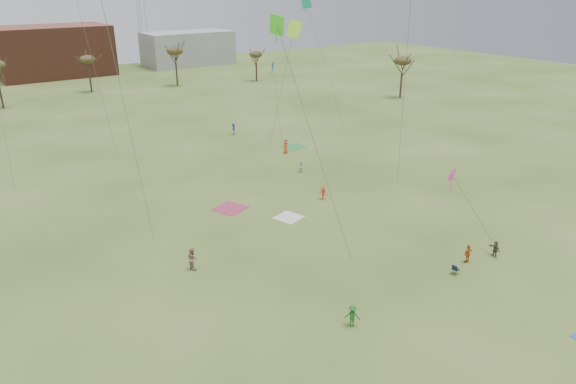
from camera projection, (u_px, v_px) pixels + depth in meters
ground at (383, 313)px, 37.87m from camera, size 260.00×260.00×0.00m
flyer_near_center at (352, 316)px, 36.25m from camera, size 1.17×1.19×1.64m
spectator_fore_a at (468, 253)px, 44.45m from camera, size 0.99×0.46×1.66m
spectator_fore_b at (192, 258)px, 43.41m from camera, size 0.84×1.02×1.92m
spectator_fore_c at (495, 249)px, 45.48m from camera, size 0.75×1.39×1.43m
flyer_mid_b at (323, 193)px, 57.30m from camera, size 0.91×1.13×1.52m
spectator_mid_e at (301, 167)px, 65.34m from camera, size 0.85×0.77×1.43m
flyer_far_b at (286, 147)px, 72.52m from camera, size 0.86×1.02×1.77m
flyer_far_c at (233, 129)px, 81.36m from camera, size 0.97×1.28×1.75m
blanket_cream at (289, 217)px, 53.14m from camera, size 3.08×3.08×0.03m
blanket_plum at (230, 209)px, 55.21m from camera, size 3.87×3.87×0.03m
blanket_olive at (294, 147)px, 75.55m from camera, size 3.01×3.01×0.03m
camp_chair_center at (455, 271)px, 42.88m from camera, size 0.61×0.58×0.87m
camp_chair_right at (286, 145)px, 75.73m from camera, size 0.74×0.74×0.87m
tree_line at (60, 72)px, 93.73m from camera, size 117.44×49.32×8.91m
building_brick at (54, 51)px, 129.33m from camera, size 26.00×16.00×12.00m
building_grey at (188, 48)px, 146.98m from camera, size 24.00×12.00×9.00m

